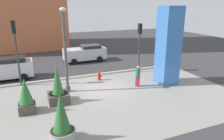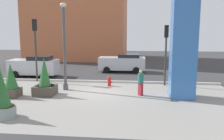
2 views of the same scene
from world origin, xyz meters
name	(u,v)px [view 1 (image 1 of 2)]	position (x,y,z in m)	size (l,w,h in m)	color
ground_plane	(85,74)	(0.00, 4.00, 0.00)	(60.00, 60.00, 0.00)	#38383A
plaza_pavement	(109,100)	(0.00, -2.00, 0.00)	(18.00, 10.00, 0.02)	gray
curb_strip	(88,76)	(0.00, 3.12, 0.08)	(18.00, 0.24, 0.16)	#B7B2A8
lamp_post	(65,53)	(-2.26, 0.44, 2.87)	(0.44, 0.44, 5.90)	#4C4C51
art_pillar_blue	(168,46)	(5.40, -0.73, 3.00)	(1.44, 1.44, 5.99)	#3870BC
potted_plant_curbside	(58,89)	(-3.14, -1.09, 0.91)	(1.28, 1.28, 2.45)	#4C4238
potted_plant_mid_plaza	(62,122)	(-3.59, -5.28, 0.99)	(1.20, 1.20, 2.40)	gray
potted_plant_by_pillar	(26,97)	(-5.05, -1.73, 0.99)	(0.96, 0.96, 2.11)	#4C4238
fire_hydrant	(99,76)	(0.64, 1.87, 0.37)	(0.36, 0.26, 0.75)	red
traffic_light_corner	(139,40)	(4.77, 2.63, 3.02)	(0.28, 0.42, 4.48)	#333833
traffic_light_far_side	(16,43)	(-5.41, 3.05, 3.34)	(0.28, 0.42, 4.97)	#333833
car_passing_lane	(85,53)	(1.22, 8.33, 0.92)	(4.57, 2.10, 1.79)	silver
car_curb_west	(7,69)	(-6.44, 4.94, 0.95)	(4.23, 1.99, 1.86)	silver
pedestrian_crossing	(138,75)	(2.92, -0.57, 0.92)	(0.51, 0.51, 1.66)	maroon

